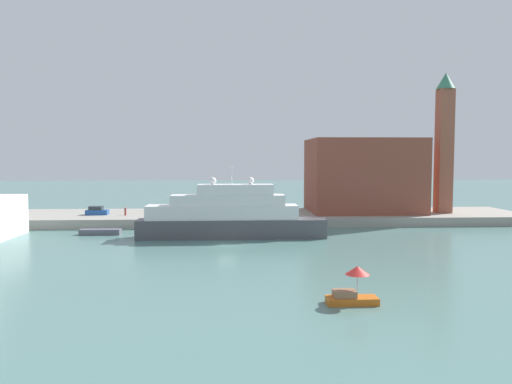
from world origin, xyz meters
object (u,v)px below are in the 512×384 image
(parked_car, at_px, (97,211))
(person_figure, at_px, (125,211))
(work_barge, at_px, (100,232))
(mooring_bollard, at_px, (245,216))
(small_motorboat, at_px, (353,289))
(large_yacht, at_px, (229,217))
(harbor_building, at_px, (363,175))
(bell_tower, at_px, (444,139))

(parked_car, distance_m, person_figure, 5.58)
(work_barge, relative_size, parked_car, 1.58)
(mooring_bollard, bearing_deg, small_motorboat, -80.82)
(large_yacht, bearing_deg, parked_car, 144.33)
(work_barge, distance_m, parked_car, 13.94)
(large_yacht, distance_m, mooring_bollard, 11.69)
(work_barge, xyz_separation_m, harbor_building, (45.57, 15.97, 8.12))
(harbor_building, xyz_separation_m, bell_tower, (14.46, -2.81, 6.91))
(bell_tower, xyz_separation_m, parked_car, (-64.06, 0.06, -13.18))
(large_yacht, relative_size, parked_car, 7.14)
(small_motorboat, height_order, bell_tower, bell_tower)
(parked_car, xyz_separation_m, mooring_bollard, (26.75, -5.92, -0.37))
(small_motorboat, bearing_deg, harbor_building, 73.84)
(work_barge, height_order, mooring_bollard, mooring_bollard)
(small_motorboat, distance_m, bell_tower, 60.79)
(small_motorboat, bearing_deg, person_figure, 120.02)
(large_yacht, relative_size, small_motorboat, 6.74)
(small_motorboat, distance_m, harbor_building, 56.41)
(work_barge, height_order, person_figure, person_figure)
(bell_tower, relative_size, parked_car, 6.65)
(bell_tower, bearing_deg, large_yacht, -156.86)
(parked_car, bearing_deg, small_motorboat, -56.27)
(harbor_building, bearing_deg, bell_tower, -11.01)
(harbor_building, distance_m, parked_car, 50.07)
(work_barge, height_order, parked_car, parked_car)
(parked_car, height_order, person_figure, parked_car)
(work_barge, relative_size, harbor_building, 0.30)
(large_yacht, bearing_deg, work_barge, 168.71)
(work_barge, distance_m, mooring_bollard, 23.91)
(harbor_building, bearing_deg, large_yacht, -142.11)
(large_yacht, height_order, mooring_bollard, large_yacht)
(person_figure, xyz_separation_m, mooring_bollard, (21.35, -4.50, -0.41))
(person_figure, bearing_deg, small_motorboat, -59.98)
(large_yacht, xyz_separation_m, person_figure, (-18.57, 15.78, -0.84))
(work_barge, relative_size, mooring_bollard, 10.12)
(person_figure, bearing_deg, large_yacht, -40.36)
(parked_car, bearing_deg, person_figure, -14.69)
(large_yacht, height_order, small_motorboat, large_yacht)
(large_yacht, distance_m, work_barge, 20.51)
(harbor_building, relative_size, person_figure, 13.25)
(harbor_building, xyz_separation_m, mooring_bollard, (-22.85, -8.67, -6.63))
(large_yacht, relative_size, harbor_building, 1.36)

